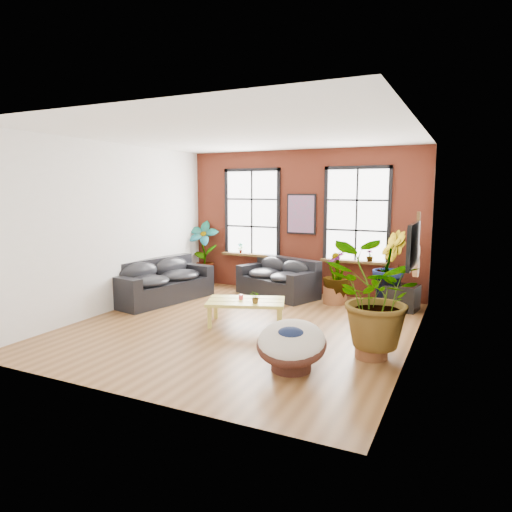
{
  "coord_description": "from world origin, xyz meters",
  "views": [
    {
      "loc": [
        3.78,
        -7.37,
        2.52
      ],
      "look_at": [
        0.0,
        0.6,
        1.25
      ],
      "focal_mm": 32.0,
      "sensor_mm": 36.0,
      "label": 1
    }
  ],
  "objects_px": {
    "coffee_table": "(246,303)",
    "sofa_left": "(161,282)",
    "papasan_chair": "(291,344)",
    "sofa_back": "(279,279)"
  },
  "relations": [
    {
      "from": "coffee_table",
      "to": "sofa_left",
      "type": "bearing_deg",
      "value": 141.85
    },
    {
      "from": "coffee_table",
      "to": "papasan_chair",
      "type": "height_order",
      "value": "papasan_chair"
    },
    {
      "from": "papasan_chair",
      "to": "coffee_table",
      "type": "bearing_deg",
      "value": 120.57
    },
    {
      "from": "sofa_back",
      "to": "sofa_left",
      "type": "height_order",
      "value": "sofa_left"
    },
    {
      "from": "sofa_back",
      "to": "sofa_left",
      "type": "xyz_separation_m",
      "value": [
        -2.27,
        -1.63,
        0.02
      ]
    },
    {
      "from": "sofa_left",
      "to": "papasan_chair",
      "type": "xyz_separation_m",
      "value": [
        4.2,
        -2.58,
        -0.05
      ]
    },
    {
      "from": "sofa_left",
      "to": "papasan_chair",
      "type": "distance_m",
      "value": 4.93
    },
    {
      "from": "sofa_left",
      "to": "coffee_table",
      "type": "bearing_deg",
      "value": -95.67
    },
    {
      "from": "coffee_table",
      "to": "papasan_chair",
      "type": "xyz_separation_m",
      "value": [
        1.59,
        -1.74,
        -0.03
      ]
    },
    {
      "from": "sofa_left",
      "to": "papasan_chair",
      "type": "relative_size",
      "value": 2.16
    }
  ]
}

